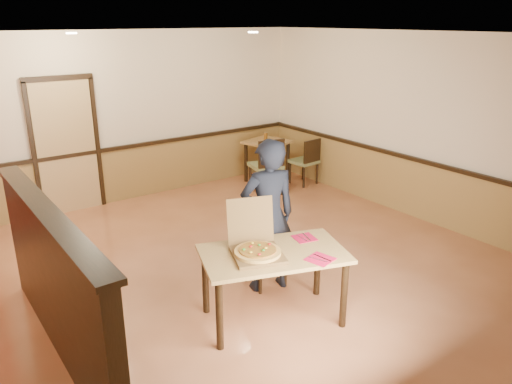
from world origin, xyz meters
The scene contains 23 objects.
floor centered at (0.00, 0.00, 0.00)m, with size 7.00×7.00×0.00m, color #CB7A4F.
ceiling centered at (0.00, 0.00, 2.80)m, with size 7.00×7.00×0.00m, color black.
wall_back centered at (0.00, 3.50, 1.40)m, with size 7.00×7.00×0.00m, color beige.
wall_right centered at (3.50, 0.00, 1.40)m, with size 7.00×7.00×0.00m, color beige.
wainscot_back centered at (0.00, 3.47, 0.45)m, with size 7.00×0.04×0.90m, color olive.
chair_rail_back centered at (0.00, 3.45, 0.92)m, with size 7.00×0.06×0.06m, color black.
wainscot_right centered at (3.47, 0.00, 0.45)m, with size 0.04×7.00×0.90m, color olive.
chair_rail_right centered at (3.45, 0.00, 0.92)m, with size 0.06×7.00×0.06m, color black.
back_door centered at (-0.80, 3.46, 1.05)m, with size 0.90×0.06×2.10m, color tan.
booth_partition centered at (-2.00, -0.20, 0.74)m, with size 0.20×3.10×1.44m.
spot_b centered at (-0.80, 2.50, 2.78)m, with size 0.14×0.14×0.02m, color beige.
spot_c centered at (1.40, 1.50, 2.78)m, with size 0.14×0.14×0.02m, color beige.
main_table centered at (-0.09, -0.91, 0.66)m, with size 1.62×1.24×0.77m.
diner_chair centered at (0.30, -0.22, 0.45)m, with size 0.45×0.45×0.83m.
side_chair_left centered at (2.23, 2.23, 0.56)m, with size 0.60×0.60×1.02m.
side_chair_right centered at (3.16, 2.24, 0.48)m, with size 0.47×0.47×0.88m.
side_table centered at (2.70, 2.86, 0.60)m, with size 0.90×0.90×0.78m.
diner centered at (0.27, -0.35, 0.88)m, with size 0.65×0.42×1.77m, color black.
pizza_box centered at (-0.26, -0.85, 0.83)m, with size 0.65×0.70×0.50m.
pizza centered at (-0.27, -0.90, 0.82)m, with size 0.46×0.46×0.03m, color #EEB756.
napkin_near centered at (0.18, -1.30, 0.77)m, with size 0.29×0.29×0.01m.
napkin_far centered at (0.38, -0.84, 0.77)m, with size 0.26×0.26×0.01m.
condiment centered at (2.64, 2.83, 0.86)m, with size 0.07×0.07×0.17m, color brown.
Camera 1 is at (-2.87, -4.43, 2.97)m, focal length 35.00 mm.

